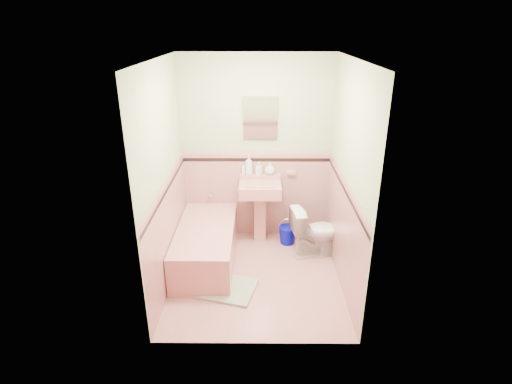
{
  "coord_description": "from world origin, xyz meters",
  "views": [
    {
      "loc": [
        0.03,
        -4.09,
        2.82
      ],
      "look_at": [
        0.0,
        0.25,
        1.0
      ],
      "focal_mm": 28.34,
      "sensor_mm": 36.0,
      "label": 1
    }
  ],
  "objects_px": {
    "bathtub": "(206,246)",
    "medicine_cabinet": "(260,117)",
    "sink": "(260,213)",
    "soap_bottle_left": "(249,165)",
    "bucket": "(288,235)",
    "soap_bottle_right": "(270,168)",
    "shoe": "(214,287)",
    "toilet": "(316,231)",
    "soap_bottle_mid": "(259,168)"
  },
  "relations": [
    {
      "from": "bathtub",
      "to": "bucket",
      "type": "relative_size",
      "value": 6.16
    },
    {
      "from": "sink",
      "to": "shoe",
      "type": "height_order",
      "value": "sink"
    },
    {
      "from": "medicine_cabinet",
      "to": "bucket",
      "type": "xyz_separation_m",
      "value": [
        0.38,
        -0.26,
        -1.58
      ]
    },
    {
      "from": "bucket",
      "to": "toilet",
      "type": "bearing_deg",
      "value": -39.66
    },
    {
      "from": "bathtub",
      "to": "medicine_cabinet",
      "type": "distance_m",
      "value": 1.78
    },
    {
      "from": "medicine_cabinet",
      "to": "toilet",
      "type": "bearing_deg",
      "value": -36.76
    },
    {
      "from": "bathtub",
      "to": "shoe",
      "type": "bearing_deg",
      "value": -75.92
    },
    {
      "from": "soap_bottle_right",
      "to": "bucket",
      "type": "xyz_separation_m",
      "value": [
        0.25,
        -0.23,
        -0.89
      ]
    },
    {
      "from": "bathtub",
      "to": "shoe",
      "type": "distance_m",
      "value": 0.68
    },
    {
      "from": "medicine_cabinet",
      "to": "toilet",
      "type": "relative_size",
      "value": 0.83
    },
    {
      "from": "soap_bottle_mid",
      "to": "bucket",
      "type": "distance_m",
      "value": 1.0
    },
    {
      "from": "medicine_cabinet",
      "to": "soap_bottle_left",
      "type": "distance_m",
      "value": 0.66
    },
    {
      "from": "soap_bottle_right",
      "to": "bucket",
      "type": "distance_m",
      "value": 0.95
    },
    {
      "from": "medicine_cabinet",
      "to": "toilet",
      "type": "distance_m",
      "value": 1.64
    },
    {
      "from": "soap_bottle_mid",
      "to": "shoe",
      "type": "height_order",
      "value": "soap_bottle_mid"
    },
    {
      "from": "toilet",
      "to": "bucket",
      "type": "xyz_separation_m",
      "value": [
        -0.34,
        0.29,
        -0.21
      ]
    },
    {
      "from": "bathtub",
      "to": "soap_bottle_left",
      "type": "relative_size",
      "value": 5.61
    },
    {
      "from": "bathtub",
      "to": "toilet",
      "type": "height_order",
      "value": "toilet"
    },
    {
      "from": "toilet",
      "to": "shoe",
      "type": "relative_size",
      "value": 4.4
    },
    {
      "from": "medicine_cabinet",
      "to": "soap_bottle_right",
      "type": "distance_m",
      "value": 0.7
    },
    {
      "from": "bathtub",
      "to": "soap_bottle_mid",
      "type": "height_order",
      "value": "soap_bottle_mid"
    },
    {
      "from": "shoe",
      "to": "sink",
      "type": "bearing_deg",
      "value": 58.97
    },
    {
      "from": "sink",
      "to": "toilet",
      "type": "xyz_separation_m",
      "value": [
        0.73,
        -0.33,
        -0.1
      ]
    },
    {
      "from": "soap_bottle_mid",
      "to": "toilet",
      "type": "distance_m",
      "value": 1.13
    },
    {
      "from": "shoe",
      "to": "toilet",
      "type": "bearing_deg",
      "value": 26.83
    },
    {
      "from": "soap_bottle_right",
      "to": "bucket",
      "type": "bearing_deg",
      "value": -42.18
    },
    {
      "from": "toilet",
      "to": "shoe",
      "type": "xyz_separation_m",
      "value": [
        -1.25,
        -0.84,
        -0.27
      ]
    },
    {
      "from": "sink",
      "to": "soap_bottle_left",
      "type": "bearing_deg",
      "value": 130.11
    },
    {
      "from": "bathtub",
      "to": "medicine_cabinet",
      "type": "relative_size",
      "value": 2.73
    },
    {
      "from": "soap_bottle_left",
      "to": "bucket",
      "type": "distance_m",
      "value": 1.1
    },
    {
      "from": "sink",
      "to": "soap_bottle_right",
      "type": "bearing_deg",
      "value": 53.92
    },
    {
      "from": "medicine_cabinet",
      "to": "soap_bottle_mid",
      "type": "distance_m",
      "value": 0.69
    },
    {
      "from": "soap_bottle_mid",
      "to": "bucket",
      "type": "height_order",
      "value": "soap_bottle_mid"
    },
    {
      "from": "bathtub",
      "to": "soap_bottle_right",
      "type": "distance_m",
      "value": 1.34
    },
    {
      "from": "sink",
      "to": "bucket",
      "type": "height_order",
      "value": "sink"
    },
    {
      "from": "bucket",
      "to": "shoe",
      "type": "relative_size",
      "value": 1.61
    },
    {
      "from": "bathtub",
      "to": "medicine_cabinet",
      "type": "height_order",
      "value": "medicine_cabinet"
    },
    {
      "from": "soap_bottle_mid",
      "to": "shoe",
      "type": "bearing_deg",
      "value": -110.6
    },
    {
      "from": "soap_bottle_left",
      "to": "soap_bottle_mid",
      "type": "height_order",
      "value": "soap_bottle_left"
    },
    {
      "from": "shoe",
      "to": "soap_bottle_right",
      "type": "bearing_deg",
      "value": 57.19
    },
    {
      "from": "sink",
      "to": "bucket",
      "type": "bearing_deg",
      "value": -6.99
    },
    {
      "from": "sink",
      "to": "shoe",
      "type": "bearing_deg",
      "value": -114.01
    },
    {
      "from": "soap_bottle_left",
      "to": "bucket",
      "type": "bearing_deg",
      "value": -23.05
    },
    {
      "from": "toilet",
      "to": "bucket",
      "type": "distance_m",
      "value": 0.49
    },
    {
      "from": "bucket",
      "to": "bathtub",
      "type": "bearing_deg",
      "value": -155.52
    },
    {
      "from": "bathtub",
      "to": "soap_bottle_left",
      "type": "xyz_separation_m",
      "value": [
        0.53,
        0.71,
        0.84
      ]
    },
    {
      "from": "soap_bottle_right",
      "to": "medicine_cabinet",
      "type": "bearing_deg",
      "value": 167.12
    },
    {
      "from": "soap_bottle_right",
      "to": "soap_bottle_mid",
      "type": "bearing_deg",
      "value": 180.0
    },
    {
      "from": "sink",
      "to": "soap_bottle_mid",
      "type": "height_order",
      "value": "soap_bottle_mid"
    },
    {
      "from": "soap_bottle_right",
      "to": "bucket",
      "type": "height_order",
      "value": "soap_bottle_right"
    }
  ]
}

